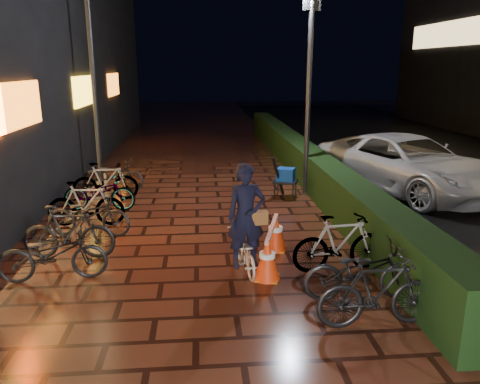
{
  "coord_description": "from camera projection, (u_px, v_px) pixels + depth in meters",
  "views": [
    {
      "loc": [
        0.11,
        -6.35,
        3.35
      ],
      "look_at": [
        0.82,
        1.94,
        1.1
      ],
      "focal_mm": 35.0,
      "sensor_mm": 36.0,
      "label": 1
    }
  ],
  "objects": [
    {
      "name": "ground",
      "position": [
        196.0,
        298.0,
        6.97
      ],
      "size": [
        80.0,
        80.0,
        0.0
      ],
      "primitive_type": "plane",
      "color": "#381911",
      "rests_on": "ground"
    },
    {
      "name": "hedge",
      "position": [
        301.0,
        159.0,
        14.81
      ],
      "size": [
        0.7,
        20.0,
        1.0
      ],
      "primitive_type": "cube",
      "color": "black",
      "rests_on": "ground"
    },
    {
      "name": "van",
      "position": [
        407.0,
        164.0,
        12.7
      ],
      "size": [
        4.51,
        6.06,
        1.53
      ],
      "primitive_type": "imported",
      "rotation": [
        0.0,
        0.0,
        0.41
      ],
      "color": "#BBBAC0",
      "rests_on": "ground"
    },
    {
      "name": "lamp_post_hedge",
      "position": [
        309.0,
        90.0,
        12.02
      ],
      "size": [
        0.47,
        0.22,
        4.99
      ],
      "color": "black",
      "rests_on": "ground"
    },
    {
      "name": "lamp_post_sf",
      "position": [
        93.0,
        77.0,
        13.42
      ],
      "size": [
        0.53,
        0.16,
        5.53
      ],
      "color": "black",
      "rests_on": "ground"
    },
    {
      "name": "cyclist",
      "position": [
        245.0,
        233.0,
        7.7
      ],
      "size": [
        0.7,
        1.34,
        1.86
      ],
      "color": "silver",
      "rests_on": "ground"
    },
    {
      "name": "traffic_barrier",
      "position": [
        272.0,
        245.0,
        8.13
      ],
      "size": [
        0.79,
        1.69,
        0.69
      ],
      "color": "red",
      "rests_on": "ground"
    },
    {
      "name": "cart_assembly",
      "position": [
        285.0,
        176.0,
        12.12
      ],
      "size": [
        0.8,
        0.69,
        1.14
      ],
      "color": "black",
      "rests_on": "ground"
    },
    {
      "name": "parked_bikes_storefront",
      "position": [
        91.0,
        203.0,
        10.15
      ],
      "size": [
        1.91,
        6.42,
        0.99
      ],
      "color": "black",
      "rests_on": "ground"
    },
    {
      "name": "parked_bikes_hedge",
      "position": [
        358.0,
        267.0,
        6.9
      ],
      "size": [
        1.72,
        2.35,
        0.99
      ],
      "color": "black",
      "rests_on": "ground"
    }
  ]
}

